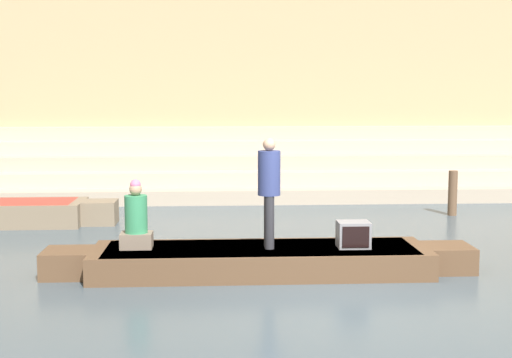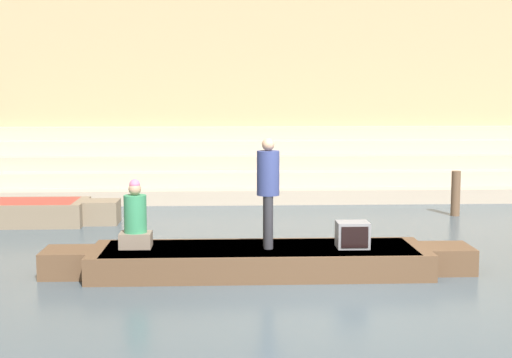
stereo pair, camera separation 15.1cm
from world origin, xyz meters
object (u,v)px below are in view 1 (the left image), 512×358
Objects in this scene: person_standing at (269,185)px; tv_set at (353,235)px; rowboat_main at (260,259)px; mooring_post at (453,193)px; person_rowing at (136,221)px.

tv_set is (1.27, -0.07, -0.76)m from person_standing.
rowboat_main is at bearing 172.40° from person_standing.
rowboat_main is 6.74m from mooring_post.
mooring_post is at bearing 49.65° from rowboat_main.
person_rowing is (-2.00, 0.08, -0.54)m from person_standing.
person_standing is 6.70m from mooring_post.
person_rowing is at bearing 173.98° from tv_set.
tv_set is at bearing 9.14° from person_rowing.
person_standing is at bearing 173.30° from tv_set.
rowboat_main is 1.14m from person_standing.
tv_set is at bearing -122.78° from mooring_post.
tv_set is (3.27, -0.15, -0.22)m from person_rowing.
person_rowing reaches higher than rowboat_main.
tv_set is (1.40, -0.07, 0.38)m from rowboat_main.
mooring_post is at bearing 38.58° from person_standing.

